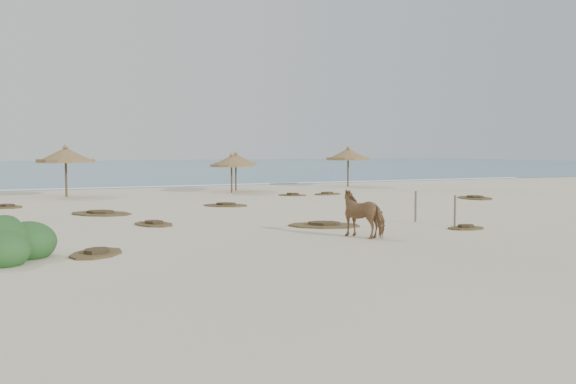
% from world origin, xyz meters
% --- Properties ---
extents(ground, '(160.00, 160.00, 0.00)m').
position_xyz_m(ground, '(0.00, 0.00, 0.00)').
color(ground, beige).
rests_on(ground, ground).
extents(ocean, '(200.00, 100.00, 0.01)m').
position_xyz_m(ocean, '(0.00, 75.00, 0.00)').
color(ocean, '#2A6380').
rests_on(ocean, ground).
extents(foam_line, '(70.00, 0.60, 0.01)m').
position_xyz_m(foam_line, '(0.00, 26.00, 0.00)').
color(foam_line, white).
rests_on(foam_line, ground).
extents(palapa_2, '(3.66, 3.66, 3.10)m').
position_xyz_m(palapa_2, '(-6.42, 18.43, 2.40)').
color(palapa_2, brown).
rests_on(palapa_2, ground).
extents(palapa_3, '(3.02, 3.02, 2.65)m').
position_xyz_m(palapa_3, '(4.41, 19.29, 2.05)').
color(palapa_3, brown).
rests_on(palapa_3, ground).
extents(palapa_4, '(2.86, 2.86, 2.56)m').
position_xyz_m(palapa_4, '(3.55, 17.68, 1.99)').
color(palapa_4, brown).
rests_on(palapa_4, ground).
extents(palapa_5, '(3.85, 3.85, 3.02)m').
position_xyz_m(palapa_5, '(13.53, 20.30, 2.34)').
color(palapa_5, brown).
rests_on(palapa_5, ground).
extents(horse, '(1.50, 1.97, 1.52)m').
position_xyz_m(horse, '(0.85, -3.22, 0.76)').
color(horse, '#9D7547').
rests_on(horse, ground).
extents(fence_post_near, '(0.10, 0.10, 1.14)m').
position_xyz_m(fence_post_near, '(5.39, -2.12, 0.57)').
color(fence_post_near, '#726355').
rests_on(fence_post_near, ground).
extents(fence_post_far, '(0.10, 0.10, 1.21)m').
position_xyz_m(fence_post_far, '(4.82, -0.46, 0.61)').
color(fence_post_far, '#726355').
rests_on(fence_post_far, ground).
extents(scrub_1, '(3.37, 3.44, 0.16)m').
position_xyz_m(scrub_1, '(-5.98, 7.49, 0.05)').
color(scrub_1, brown).
rests_on(scrub_1, ground).
extents(scrub_2, '(1.72, 2.19, 0.16)m').
position_xyz_m(scrub_2, '(-4.71, 2.73, 0.05)').
color(scrub_2, brown).
rests_on(scrub_2, ground).
extents(scrub_3, '(2.71, 2.59, 0.16)m').
position_xyz_m(scrub_3, '(0.25, 9.05, 0.05)').
color(scrub_3, brown).
rests_on(scrub_3, ground).
extents(scrub_4, '(1.24, 1.75, 0.16)m').
position_xyz_m(scrub_4, '(5.12, 3.55, 0.05)').
color(scrub_4, brown).
rests_on(scrub_4, ground).
extents(scrub_5, '(2.53, 3.15, 0.16)m').
position_xyz_m(scrub_5, '(14.66, 7.67, 0.05)').
color(scrub_5, brown).
rests_on(scrub_5, ground).
extents(scrub_6, '(1.92, 2.29, 0.16)m').
position_xyz_m(scrub_6, '(-9.66, 12.63, 0.05)').
color(scrub_6, brown).
rests_on(scrub_6, ground).
extents(scrub_7, '(2.06, 1.95, 0.16)m').
position_xyz_m(scrub_7, '(6.11, 13.92, 0.05)').
color(scrub_7, brown).
rests_on(scrub_7, ground).
extents(scrub_9, '(3.19, 2.84, 0.16)m').
position_xyz_m(scrub_9, '(0.95, -0.21, 0.05)').
color(scrub_9, brown).
rests_on(scrub_9, ground).
extents(scrub_10, '(2.14, 1.67, 0.16)m').
position_xyz_m(scrub_10, '(8.43, 13.83, 0.05)').
color(scrub_10, brown).
rests_on(scrub_10, ground).
extents(scrub_11, '(2.09, 2.29, 0.16)m').
position_xyz_m(scrub_11, '(-7.58, -3.27, 0.05)').
color(scrub_11, brown).
rests_on(scrub_11, ground).
extents(scrub_12, '(1.47, 1.05, 0.16)m').
position_xyz_m(scrub_12, '(5.18, -3.00, 0.05)').
color(scrub_12, brown).
rests_on(scrub_12, ground).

